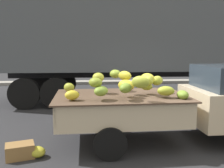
% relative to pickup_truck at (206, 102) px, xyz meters
% --- Properties ---
extents(ground, '(220.00, 220.00, 0.00)m').
position_rel_pickup_truck_xyz_m(ground, '(-0.80, -0.11, -0.89)').
color(ground, '#28282B').
extents(curb_strip, '(80.00, 0.80, 0.16)m').
position_rel_pickup_truck_xyz_m(curb_strip, '(-0.80, 9.41, -0.81)').
color(curb_strip, gray).
rests_on(curb_strip, ground).
extents(pickup_truck, '(5.00, 1.90, 1.70)m').
position_rel_pickup_truck_xyz_m(pickup_truck, '(0.00, 0.00, 0.00)').
color(pickup_truck, '#CCB793').
rests_on(pickup_truck, ground).
extents(semi_trailer, '(12.00, 2.70, 3.95)m').
position_rel_pickup_truck_xyz_m(semi_trailer, '(-0.23, 4.56, 1.65)').
color(semi_trailer, '#4C5156').
rests_on(semi_trailer, ground).
extents(fallen_banana_bunch_near_tailgate, '(0.43, 0.41, 0.21)m').
position_rel_pickup_truck_xyz_m(fallen_banana_bunch_near_tailgate, '(-3.62, -0.61, -0.79)').
color(fallen_banana_bunch_near_tailgate, gold).
rests_on(fallen_banana_bunch_near_tailgate, ground).
extents(produce_crate, '(0.60, 0.50, 0.28)m').
position_rel_pickup_truck_xyz_m(produce_crate, '(-3.93, -0.62, -0.75)').
color(produce_crate, olive).
rests_on(produce_crate, ground).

